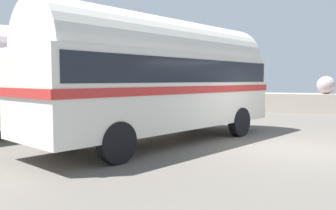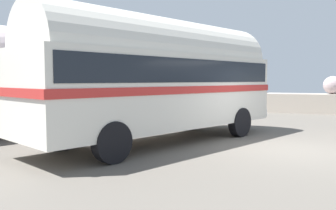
% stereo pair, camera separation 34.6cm
% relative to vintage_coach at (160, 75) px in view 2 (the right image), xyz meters
% --- Properties ---
extents(ground, '(32.00, 26.00, 0.02)m').
position_rel_vintage_coach_xyz_m(ground, '(3.66, 0.27, -2.04)').
color(ground, '#5B564E').
extents(breakwater, '(31.36, 1.80, 2.33)m').
position_rel_vintage_coach_xyz_m(breakwater, '(3.89, 12.07, -1.41)').
color(breakwater, '#B0A394').
rests_on(breakwater, ground).
extents(vintage_coach, '(5.57, 8.83, 3.70)m').
position_rel_vintage_coach_xyz_m(vintage_coach, '(0.00, 0.00, 0.00)').
color(vintage_coach, black).
rests_on(vintage_coach, ground).
extents(second_coach, '(5.47, 8.85, 3.70)m').
position_rel_vintage_coach_xyz_m(second_coach, '(-5.04, 0.76, 0.00)').
color(second_coach, black).
rests_on(second_coach, ground).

